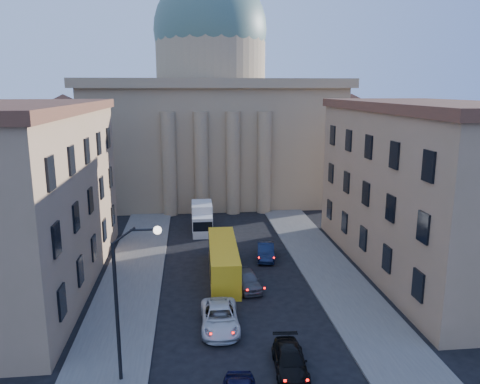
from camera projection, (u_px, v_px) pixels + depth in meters
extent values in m
cube|color=#575450|center=(126.00, 301.00, 35.34)|extent=(5.00, 60.00, 0.15)
cube|color=#575450|center=(344.00, 290.00, 37.14)|extent=(5.00, 60.00, 0.15)
cube|color=#92785A|center=(212.00, 140.00, 71.40)|extent=(34.00, 26.00, 16.00)
cube|color=#92785A|center=(211.00, 84.00, 69.58)|extent=(35.50, 27.50, 1.20)
cylinder|color=#92785A|center=(211.00, 59.00, 68.80)|extent=(16.00, 16.00, 8.00)
sphere|color=#4B6556|center=(210.00, 30.00, 67.94)|extent=(16.40, 16.40, 16.40)
cube|color=#92785A|center=(68.00, 161.00, 67.78)|extent=(13.00, 13.00, 11.00)
cone|color=#533223|center=(64.00, 108.00, 66.15)|extent=(26.02, 26.02, 4.00)
cube|color=#92785A|center=(348.00, 156.00, 72.23)|extent=(13.00, 13.00, 11.00)
cone|color=#533223|center=(351.00, 107.00, 70.60)|extent=(26.02, 26.02, 4.00)
cylinder|color=#92785A|center=(169.00, 164.00, 58.28)|extent=(1.80, 1.80, 13.00)
cylinder|color=#92785A|center=(201.00, 164.00, 58.70)|extent=(1.80, 1.80, 13.00)
cylinder|color=#92785A|center=(233.00, 163.00, 59.13)|extent=(1.80, 1.80, 13.00)
cylinder|color=#92785A|center=(264.00, 163.00, 59.55)|extent=(1.80, 1.80, 13.00)
cube|color=#9D795C|center=(18.00, 202.00, 36.82)|extent=(11.00, 26.00, 14.00)
cube|color=#533223|center=(8.00, 108.00, 35.24)|extent=(11.60, 26.60, 0.80)
cube|color=#9D795C|center=(428.00, 192.00, 40.42)|extent=(11.00, 26.00, 14.00)
cube|color=#533223|center=(436.00, 106.00, 38.84)|extent=(11.60, 26.60, 0.80)
cylinder|color=black|center=(117.00, 314.00, 24.89)|extent=(0.20, 0.20, 8.00)
cylinder|color=black|center=(123.00, 236.00, 24.00)|extent=(1.30, 0.12, 0.96)
cylinder|color=black|center=(143.00, 230.00, 24.05)|extent=(1.30, 0.12, 0.12)
sphere|color=white|center=(157.00, 230.00, 24.14)|extent=(0.44, 0.44, 0.44)
imported|color=silver|center=(220.00, 318.00, 31.31)|extent=(2.58, 5.43, 1.50)
imported|color=black|center=(290.00, 361.00, 26.56)|extent=(2.09, 4.53, 1.28)
imported|color=#525358|center=(247.00, 280.00, 37.57)|extent=(2.31, 4.52, 1.47)
imported|color=black|center=(266.00, 251.00, 44.16)|extent=(2.13, 4.58, 1.45)
cube|color=yellow|center=(223.00, 260.00, 39.89)|extent=(2.56, 10.19, 2.86)
cube|color=black|center=(223.00, 255.00, 39.79)|extent=(2.60, 9.64, 1.01)
cylinder|color=black|center=(214.00, 289.00, 36.44)|extent=(0.30, 0.93, 0.92)
cylinder|color=black|center=(237.00, 288.00, 36.59)|extent=(0.30, 0.93, 0.92)
cylinder|color=black|center=(212.00, 256.00, 43.61)|extent=(0.30, 0.93, 0.92)
cylinder|color=black|center=(231.00, 256.00, 43.76)|extent=(0.30, 0.93, 0.92)
cube|color=silver|center=(203.00, 226.00, 50.74)|extent=(2.18, 2.27, 2.26)
cube|color=black|center=(203.00, 227.00, 49.63)|extent=(2.07, 0.13, 1.04)
cube|color=silver|center=(202.00, 216.00, 53.10)|extent=(2.29, 3.97, 2.92)
cylinder|color=black|center=(194.00, 234.00, 50.44)|extent=(0.27, 0.85, 0.85)
cylinder|color=black|center=(211.00, 233.00, 50.62)|extent=(0.27, 0.85, 0.85)
cylinder|color=black|center=(194.00, 224.00, 54.09)|extent=(0.27, 0.85, 0.85)
cylinder|color=black|center=(210.00, 224.00, 54.28)|extent=(0.27, 0.85, 0.85)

